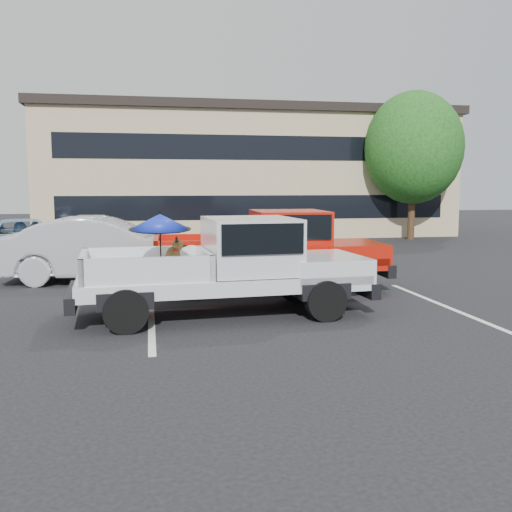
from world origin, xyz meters
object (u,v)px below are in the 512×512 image
object	(u,v)px
tree_right	(414,148)
silver_sedan	(104,249)
tree_back	(304,153)
silver_pickup	(239,261)
blue_suv	(22,240)
red_pickup	(282,247)

from	to	relation	value
tree_right	silver_sedan	size ratio (longest dim) A/B	1.32
tree_back	silver_pickup	bearing A→B (deg)	-108.41
blue_suv	red_pickup	bearing A→B (deg)	-59.47
tree_right	silver_pickup	size ratio (longest dim) A/B	1.17
silver_sedan	blue_suv	distance (m)	5.66
tree_back	red_pickup	bearing A→B (deg)	-106.78
silver_sedan	blue_suv	size ratio (longest dim) A/B	1.03
tree_right	silver_pickup	xyz separation A→B (m)	(-10.32, -13.99, -3.16)
silver_pickup	silver_sedan	world-z (taller)	silver_pickup
silver_pickup	silver_sedan	size ratio (longest dim) A/B	1.13
tree_right	blue_suv	bearing A→B (deg)	-163.74
tree_right	red_pickup	size ratio (longest dim) A/B	1.17
tree_right	tree_back	world-z (taller)	tree_back
silver_pickup	silver_sedan	xyz separation A→B (m)	(-2.85, 4.49, -0.20)
tree_back	red_pickup	world-z (taller)	tree_back
tree_right	blue_suv	world-z (taller)	tree_right
silver_pickup	silver_sedan	bearing A→B (deg)	118.74
silver_pickup	blue_suv	world-z (taller)	silver_pickup
tree_back	silver_sedan	world-z (taller)	tree_back
silver_pickup	tree_right	bearing A→B (deg)	49.96
red_pickup	silver_sedan	xyz separation A→B (m)	(-4.28, 2.01, -0.19)
red_pickup	blue_suv	world-z (taller)	red_pickup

